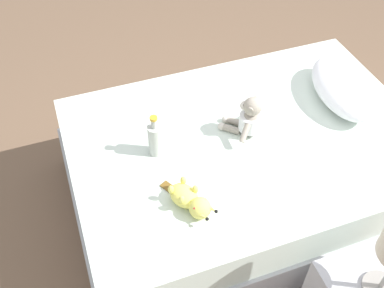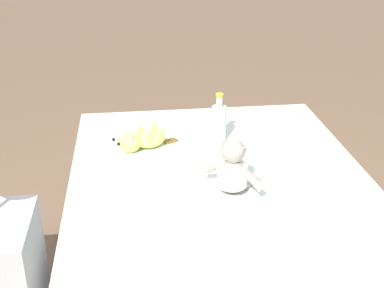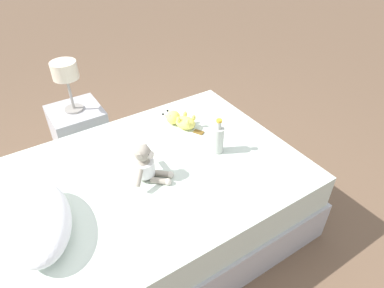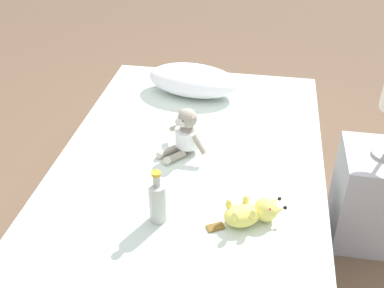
% 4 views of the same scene
% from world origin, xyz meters
% --- Properties ---
extents(bed, '(1.32, 1.91, 0.53)m').
position_xyz_m(bed, '(0.00, 0.00, 0.26)').
color(bed, '#B2B2B7').
rests_on(bed, ground_plane).
extents(pillow, '(0.59, 0.39, 0.17)m').
position_xyz_m(pillow, '(-0.10, 0.62, 0.62)').
color(pillow, white).
rests_on(pillow, bed).
extents(plush_monkey, '(0.26, 0.26, 0.24)m').
position_xyz_m(plush_monkey, '(-0.03, 0.01, 0.63)').
color(plush_monkey, '#9E9384').
rests_on(plush_monkey, bed).
extents(plush_yellow_creature, '(0.32, 0.19, 0.10)m').
position_xyz_m(plush_yellow_creature, '(0.32, -0.44, 0.58)').
color(plush_yellow_creature, '#EAE066').
rests_on(plush_yellow_creature, bed).
extents(glass_bottle, '(0.07, 0.07, 0.24)m').
position_xyz_m(glass_bottle, '(-0.06, -0.49, 0.63)').
color(glass_bottle, '#B7BCB2').
rests_on(glass_bottle, bed).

